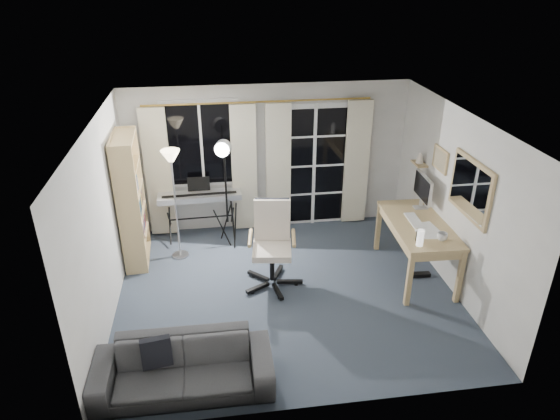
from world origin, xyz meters
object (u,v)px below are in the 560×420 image
object	(u,v)px
studio_light	(224,161)
mug	(442,236)
torchiere_lamp	(172,173)
keyboard_piano	(200,197)
bookshelf	(129,204)
desk	(418,229)
sofa	(182,361)
monitor	(423,189)
office_chair	(272,236)

from	to	relation	value
studio_light	mug	world-z (taller)	studio_light
torchiere_lamp	mug	xyz separation A→B (m)	(3.45, -1.45, -0.49)
torchiere_lamp	keyboard_piano	world-z (taller)	torchiere_lamp
bookshelf	desk	size ratio (longest dim) A/B	1.25
keyboard_piano	sofa	xyz separation A→B (m)	(-0.19, -3.25, -0.35)
monitor	office_chair	bearing A→B (deg)	-169.39
torchiere_lamp	monitor	distance (m)	3.59
keyboard_piano	sofa	distance (m)	3.27
mug	sofa	xyz separation A→B (m)	(-3.30, -1.24, -0.52)
studio_light	sofa	size ratio (longest dim) A/B	0.96
torchiere_lamp	desk	distance (m)	3.54
bookshelf	studio_light	distance (m)	1.50
office_chair	mug	bearing A→B (deg)	-8.42
bookshelf	office_chair	size ratio (longest dim) A/B	1.63
desk	keyboard_piano	bearing A→B (deg)	155.77
keyboard_piano	sofa	size ratio (longest dim) A/B	0.71
studio_light	monitor	world-z (taller)	studio_light
office_chair	mug	xyz separation A→B (m)	(2.13, -0.62, 0.19)
keyboard_piano	studio_light	bearing A→B (deg)	-42.22
torchiere_lamp	sofa	distance (m)	2.88
studio_light	mug	size ratio (longest dim) A/B	13.31
bookshelf	sofa	xyz separation A→B (m)	(0.80, -2.70, -0.56)
desk	monitor	size ratio (longest dim) A/B	2.64
torchiere_lamp	monitor	world-z (taller)	torchiere_lamp
mug	sofa	bearing A→B (deg)	-159.37
keyboard_piano	desk	bearing A→B (deg)	-28.45
studio_light	sofa	bearing A→B (deg)	-86.07
torchiere_lamp	mug	world-z (taller)	torchiere_lamp
torchiere_lamp	sofa	bearing A→B (deg)	-86.94
office_chair	sofa	bearing A→B (deg)	-114.22
monitor	sofa	distance (m)	4.12
torchiere_lamp	keyboard_piano	xyz separation A→B (m)	(0.34, 0.56, -0.66)
bookshelf	keyboard_piano	xyz separation A→B (m)	(0.99, 0.55, -0.21)
office_chair	monitor	xyz separation A→B (m)	(2.23, 0.33, 0.43)
keyboard_piano	office_chair	size ratio (longest dim) A/B	1.11
torchiere_lamp	sofa	xyz separation A→B (m)	(0.14, -2.69, -1.01)
bookshelf	keyboard_piano	world-z (taller)	bookshelf
keyboard_piano	mug	size ratio (longest dim) A/B	9.80
torchiere_lamp	studio_light	bearing A→B (deg)	16.40
sofa	desk	bearing A→B (deg)	29.09
monitor	sofa	world-z (taller)	monitor
torchiere_lamp	keyboard_piano	distance (m)	0.93
bookshelf	monitor	world-z (taller)	bookshelf
studio_light	torchiere_lamp	bearing A→B (deg)	-148.13
torchiere_lamp	monitor	size ratio (longest dim) A/B	2.90
mug	desk	bearing A→B (deg)	101.31
studio_light	desk	size ratio (longest dim) A/B	1.15
torchiere_lamp	desk	xyz separation A→B (m)	(3.35, -0.95, -0.66)
office_chair	monitor	world-z (taller)	monitor
office_chair	mug	size ratio (longest dim) A/B	8.86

